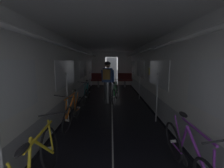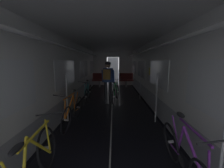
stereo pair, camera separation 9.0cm
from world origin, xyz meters
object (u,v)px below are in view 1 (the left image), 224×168
at_px(bench_seat_far_right, 125,79).
at_px(bicycle_purple, 188,157).
at_px(bicycle_green_in_aisle, 115,93).
at_px(bicycle_teal, 87,93).
at_px(bicycle_yellow, 36,168).
at_px(bench_seat_far_left, 98,79).
at_px(person_cyclist_aisle, 108,78).
at_px(bicycle_orange, 73,111).

height_order(bench_seat_far_right, bicycle_purple, bicycle_purple).
bearing_deg(bicycle_green_in_aisle, bench_seat_far_right, 78.80).
bearing_deg(bicycle_green_in_aisle, bicycle_purple, -78.11).
bearing_deg(bench_seat_far_right, bicycle_teal, -117.46).
relative_size(bench_seat_far_right, bicycle_yellow, 0.58).
distance_m(bench_seat_far_left, bicycle_teal, 3.79).
xyz_separation_m(bicycle_teal, bicycle_yellow, (0.08, -4.61, -0.00)).
relative_size(bench_seat_far_left, person_cyclist_aisle, 0.57).
relative_size(bicycle_yellow, person_cyclist_aisle, 0.98).
xyz_separation_m(person_cyclist_aisle, bicycle_green_in_aisle, (0.32, 0.26, -0.69)).
height_order(bench_seat_far_right, bicycle_orange, same).
bearing_deg(bicycle_orange, bicycle_purple, -42.93).
bearing_deg(bicycle_purple, bicycle_green_in_aisle, 101.89).
height_order(bench_seat_far_left, bicycle_orange, same).
distance_m(bicycle_orange, person_cyclist_aisle, 2.40).
bearing_deg(bicycle_orange, bicycle_green_in_aisle, 63.25).
xyz_separation_m(bench_seat_far_right, bicycle_yellow, (-1.89, -8.39, -0.19)).
height_order(bicycle_teal, bicycle_orange, same).
relative_size(bicycle_orange, bicycle_green_in_aisle, 1.01).
xyz_separation_m(bicycle_teal, bicycle_green_in_aisle, (1.21, -0.02, 0.00)).
bearing_deg(bicycle_teal, bicycle_purple, -64.10).
distance_m(bicycle_yellow, person_cyclist_aisle, 4.46).
height_order(bench_seat_far_right, bicycle_teal, bicycle_teal).
bearing_deg(bicycle_green_in_aisle, person_cyclist_aisle, -140.71).
xyz_separation_m(bench_seat_far_left, person_cyclist_aisle, (0.72, -4.06, 0.50)).
xyz_separation_m(bench_seat_far_left, bicycle_yellow, (-0.09, -8.39, -0.19)).
relative_size(person_cyclist_aisle, bicycle_green_in_aisle, 1.03).
relative_size(bicycle_teal, bicycle_yellow, 1.00).
bearing_deg(bicycle_green_in_aisle, bench_seat_far_left, 105.43).
bearing_deg(bicycle_purple, bicycle_orange, 137.07).
relative_size(bench_seat_far_right, bicycle_purple, 0.58).
bearing_deg(bicycle_purple, bicycle_yellow, -173.85).
bearing_deg(bicycle_purple, bench_seat_far_left, 103.55).
height_order(bicycle_teal, bicycle_yellow, same).
bearing_deg(bicycle_yellow, person_cyclist_aisle, 79.39).
distance_m(bicycle_orange, bicycle_green_in_aisle, 2.68).
bearing_deg(bicycle_orange, bench_seat_far_left, 88.54).
bearing_deg(bicycle_orange, bench_seat_far_right, 72.45).
height_order(bench_seat_far_left, bench_seat_far_right, same).
distance_m(bicycle_purple, bicycle_orange, 2.90).
distance_m(bench_seat_far_right, bicycle_purple, 8.17).
distance_m(bicycle_purple, bicycle_green_in_aisle, 4.47).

